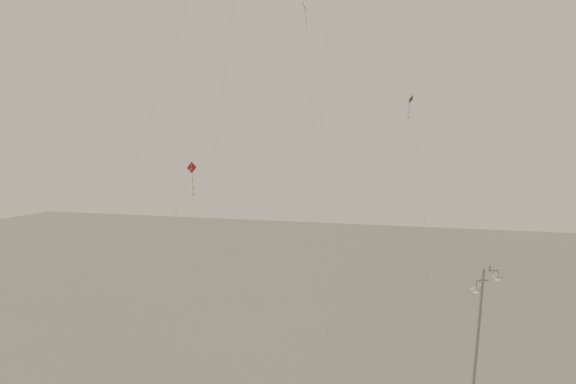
% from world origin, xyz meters
% --- Properties ---
extents(street_lamp, '(1.54, 1.02, 9.37)m').
position_xyz_m(street_lamp, '(10.62, 2.07, 5.00)').
color(street_lamp, '#92959A').
rests_on(street_lamp, ground).
extents(kite_0, '(3.08, 15.37, 30.45)m').
position_xyz_m(kite_0, '(-11.20, 13.68, 23.36)').
color(kite_0, maroon).
rests_on(kite_0, ground).
extents(kite_1, '(0.56, 10.41, 29.73)m').
position_xyz_m(kite_1, '(-3.45, 5.91, 22.50)').
color(kite_1, '#282221').
rests_on(kite_1, ground).
extents(kite_3, '(3.13, 6.23, 14.04)m').
position_xyz_m(kite_3, '(-5.83, 2.87, 10.84)').
color(kite_3, maroon).
rests_on(kite_3, ground).
extents(kite_4, '(3.43, 10.30, 18.62)m').
position_xyz_m(kite_4, '(6.86, 13.89, 13.63)').
color(kite_4, '#282221').
rests_on(kite_4, ground).
extents(kite_5, '(2.76, 2.67, 26.54)m').
position_xyz_m(kite_5, '(-2.19, 18.89, 20.25)').
color(kite_5, maroon).
rests_on(kite_5, ground).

